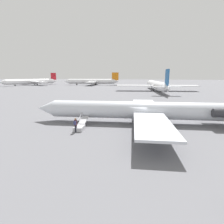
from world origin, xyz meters
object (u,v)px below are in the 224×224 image
(boarding_stairs, at_px, (80,126))
(passenger, at_px, (76,124))
(airplane_main, at_px, (145,110))
(airplane_far_center, at_px, (156,85))
(airplane_far_left, at_px, (92,81))
(airplane_far_right, at_px, (32,81))

(boarding_stairs, relative_size, passenger, 2.37)
(airplane_main, distance_m, passenger, 9.93)
(airplane_far_center, bearing_deg, airplane_far_left, 39.06)
(airplane_main, bearing_deg, boarding_stairs, 24.23)
(airplane_far_left, height_order, boarding_stairs, airplane_far_left)
(airplane_main, relative_size, airplane_far_right, 0.74)
(airplane_far_right, relative_size, boarding_stairs, 9.98)
(airplane_main, distance_m, airplane_far_left, 106.56)
(airplane_far_right, bearing_deg, airplane_far_center, 95.27)
(airplane_far_right, bearing_deg, airplane_far_left, 128.90)
(airplane_far_center, xyz_separation_m, airplane_far_left, (46.51, -38.73, 0.04))
(airplane_far_right, xyz_separation_m, boarding_stairs, (-79.96, 88.25, -2.27))
(airplane_main, height_order, airplane_far_center, airplane_far_center)
(airplane_far_center, bearing_deg, boarding_stairs, 161.74)
(airplane_main, relative_size, airplane_far_left, 0.75)
(airplane_main, height_order, airplane_far_right, airplane_far_right)
(airplane_far_right, distance_m, airplane_far_left, 43.09)
(airplane_far_left, bearing_deg, airplane_main, 104.73)
(airplane_far_center, height_order, airplane_far_right, airplane_far_right)
(airplane_main, distance_m, airplane_far_center, 57.17)
(airplane_far_left, bearing_deg, passenger, 99.67)
(airplane_far_left, distance_m, boarding_stairs, 108.11)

